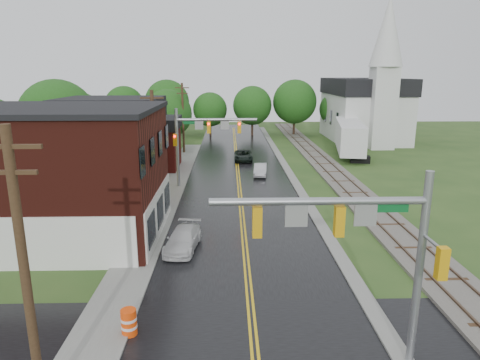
{
  "coord_description": "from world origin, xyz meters",
  "views": [
    {
      "loc": [
        -0.94,
        -11.34,
        10.31
      ],
      "look_at": [
        -0.22,
        15.59,
        3.5
      ],
      "focal_mm": 32.0,
      "sensor_mm": 36.0,
      "label": 1
    }
  ],
  "objects_px": {
    "tree_left_c": "(120,122)",
    "tree_left_b": "(59,120)",
    "utility_pole_a": "(25,274)",
    "semi_trailer": "(349,136)",
    "construction_barrel": "(129,322)",
    "church": "(367,103)",
    "suv_dark": "(243,156)",
    "traffic_signal_far": "(201,133)",
    "sedan_silver": "(260,170)",
    "utility_pole_c": "(183,117)",
    "traffic_signal_near": "(361,236)",
    "brick_building": "(45,174)",
    "pickup_white": "(183,239)",
    "tree_left_e": "(169,115)",
    "utility_pole_b": "(154,146)"
  },
  "relations": [
    {
      "from": "traffic_signal_near",
      "to": "pickup_white",
      "type": "distance_m",
      "value": 13.54
    },
    {
      "from": "utility_pole_c",
      "to": "sedan_silver",
      "type": "xyz_separation_m",
      "value": [
        9.08,
        -12.76,
        -4.12
      ]
    },
    {
      "from": "traffic_signal_far",
      "to": "construction_barrel",
      "type": "height_order",
      "value": "traffic_signal_far"
    },
    {
      "from": "church",
      "to": "suv_dark",
      "type": "distance_m",
      "value": 24.9
    },
    {
      "from": "suv_dark",
      "to": "utility_pole_b",
      "type": "bearing_deg",
      "value": -113.43
    },
    {
      "from": "tree_left_c",
      "to": "pickup_white",
      "type": "distance_m",
      "value": 29.36
    },
    {
      "from": "tree_left_b",
      "to": "suv_dark",
      "type": "height_order",
      "value": "tree_left_b"
    },
    {
      "from": "traffic_signal_far",
      "to": "sedan_silver",
      "type": "bearing_deg",
      "value": 36.44
    },
    {
      "from": "utility_pole_b",
      "to": "sedan_silver",
      "type": "height_order",
      "value": "utility_pole_b"
    },
    {
      "from": "brick_building",
      "to": "traffic_signal_near",
      "type": "xyz_separation_m",
      "value": [
        15.96,
        -13.0,
        0.82
      ]
    },
    {
      "from": "brick_building",
      "to": "pickup_white",
      "type": "distance_m",
      "value": 9.75
    },
    {
      "from": "brick_building",
      "to": "tree_left_e",
      "type": "xyz_separation_m",
      "value": [
        3.64,
        30.9,
        0.66
      ]
    },
    {
      "from": "church",
      "to": "traffic_signal_near",
      "type": "xyz_separation_m",
      "value": [
        -16.53,
        -51.74,
        -0.87
      ]
    },
    {
      "from": "tree_left_b",
      "to": "construction_barrel",
      "type": "xyz_separation_m",
      "value": [
        12.85,
        -27.9,
        -5.16
      ]
    },
    {
      "from": "traffic_signal_near",
      "to": "utility_pole_b",
      "type": "height_order",
      "value": "utility_pole_b"
    },
    {
      "from": "sedan_silver",
      "to": "construction_barrel",
      "type": "bearing_deg",
      "value": -99.14
    },
    {
      "from": "brick_building",
      "to": "utility_pole_a",
      "type": "relative_size",
      "value": 1.59
    },
    {
      "from": "semi_trailer",
      "to": "construction_barrel",
      "type": "bearing_deg",
      "value": -116.86
    },
    {
      "from": "utility_pole_c",
      "to": "sedan_silver",
      "type": "height_order",
      "value": "utility_pole_c"
    },
    {
      "from": "brick_building",
      "to": "semi_trailer",
      "type": "xyz_separation_m",
      "value": [
        26.93,
        27.41,
        -1.69
      ]
    },
    {
      "from": "tree_left_c",
      "to": "tree_left_b",
      "type": "bearing_deg",
      "value": -116.56
    },
    {
      "from": "tree_left_b",
      "to": "construction_barrel",
      "type": "height_order",
      "value": "tree_left_b"
    },
    {
      "from": "traffic_signal_near",
      "to": "utility_pole_c",
      "type": "relative_size",
      "value": 0.82
    },
    {
      "from": "traffic_signal_far",
      "to": "tree_left_c",
      "type": "relative_size",
      "value": 0.96
    },
    {
      "from": "tree_left_e",
      "to": "sedan_silver",
      "type": "xyz_separation_m",
      "value": [
        11.12,
        -14.66,
        -4.22
      ]
    },
    {
      "from": "utility_pole_a",
      "to": "pickup_white",
      "type": "height_order",
      "value": "utility_pole_a"
    },
    {
      "from": "traffic_signal_far",
      "to": "tree_left_b",
      "type": "relative_size",
      "value": 0.76
    },
    {
      "from": "church",
      "to": "semi_trailer",
      "type": "bearing_deg",
      "value": -116.11
    },
    {
      "from": "traffic_signal_far",
      "to": "utility_pole_c",
      "type": "bearing_deg",
      "value": 101.09
    },
    {
      "from": "tree_left_b",
      "to": "tree_left_c",
      "type": "distance_m",
      "value": 9.03
    },
    {
      "from": "utility_pole_a",
      "to": "church",
      "type": "bearing_deg",
      "value": 63.49
    },
    {
      "from": "traffic_signal_near",
      "to": "tree_left_e",
      "type": "distance_m",
      "value": 45.59
    },
    {
      "from": "church",
      "to": "suv_dark",
      "type": "height_order",
      "value": "church"
    },
    {
      "from": "utility_pole_c",
      "to": "suv_dark",
      "type": "bearing_deg",
      "value": -34.61
    },
    {
      "from": "utility_pole_a",
      "to": "utility_pole_b",
      "type": "distance_m",
      "value": 22.0
    },
    {
      "from": "suv_dark",
      "to": "tree_left_e",
      "type": "bearing_deg",
      "value": 144.46
    },
    {
      "from": "semi_trailer",
      "to": "pickup_white",
      "type": "bearing_deg",
      "value": -121.37
    },
    {
      "from": "utility_pole_a",
      "to": "utility_pole_c",
      "type": "relative_size",
      "value": 1.0
    },
    {
      "from": "tree_left_e",
      "to": "pickup_white",
      "type": "distance_m",
      "value": 33.93
    },
    {
      "from": "traffic_signal_far",
      "to": "tree_left_e",
      "type": "height_order",
      "value": "tree_left_e"
    },
    {
      "from": "brick_building",
      "to": "tree_left_e",
      "type": "relative_size",
      "value": 1.75
    },
    {
      "from": "church",
      "to": "tree_left_c",
      "type": "height_order",
      "value": "church"
    },
    {
      "from": "traffic_signal_far",
      "to": "construction_barrel",
      "type": "relative_size",
      "value": 6.58
    },
    {
      "from": "brick_building",
      "to": "traffic_signal_far",
      "type": "xyz_separation_m",
      "value": [
        9.01,
        12.0,
        0.82
      ]
    },
    {
      "from": "utility_pole_a",
      "to": "semi_trailer",
      "type": "bearing_deg",
      "value": 63.39
    },
    {
      "from": "traffic_signal_far",
      "to": "sedan_silver",
      "type": "relative_size",
      "value": 2.02
    },
    {
      "from": "utility_pole_b",
      "to": "traffic_signal_near",
      "type": "bearing_deg",
      "value": -62.81
    },
    {
      "from": "utility_pole_c",
      "to": "suv_dark",
      "type": "relative_size",
      "value": 1.96
    },
    {
      "from": "sedan_silver",
      "to": "tree_left_c",
      "type": "bearing_deg",
      "value": 157.58
    },
    {
      "from": "pickup_white",
      "to": "semi_trailer",
      "type": "bearing_deg",
      "value": 65.81
    }
  ]
}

